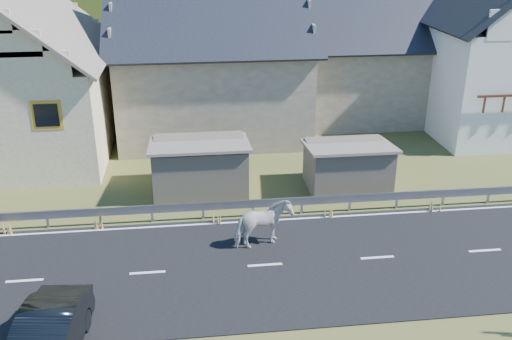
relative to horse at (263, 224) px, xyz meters
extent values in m
plane|color=#3D4A20|center=(-0.09, -1.32, -0.92)|extent=(160.00, 160.00, 0.00)
cube|color=black|center=(-0.09, -1.32, -0.90)|extent=(60.00, 7.00, 0.04)
cube|color=silver|center=(-0.09, -1.32, -0.87)|extent=(60.00, 6.60, 0.01)
cube|color=#93969B|center=(-0.09, 2.36, -0.34)|extent=(28.00, 0.08, 0.34)
cube|color=#93969B|center=(-8.09, 2.38, -0.57)|extent=(0.10, 0.06, 0.70)
cube|color=#93969B|center=(-6.09, 2.38, -0.57)|extent=(0.10, 0.06, 0.70)
cube|color=#93969B|center=(-4.09, 2.38, -0.57)|extent=(0.10, 0.06, 0.70)
cube|color=#93969B|center=(-2.09, 2.38, -0.57)|extent=(0.10, 0.06, 0.70)
cube|color=#93969B|center=(-0.09, 2.38, -0.57)|extent=(0.10, 0.06, 0.70)
cube|color=#93969B|center=(1.91, 2.38, -0.57)|extent=(0.10, 0.06, 0.70)
cube|color=#93969B|center=(3.91, 2.38, -0.57)|extent=(0.10, 0.06, 0.70)
cube|color=#93969B|center=(5.91, 2.38, -0.57)|extent=(0.10, 0.06, 0.70)
cube|color=#93969B|center=(7.91, 2.38, -0.57)|extent=(0.10, 0.06, 0.70)
cube|color=#93969B|center=(9.91, 2.38, -0.57)|extent=(0.10, 0.06, 0.70)
cube|color=#6B5E50|center=(-2.09, 5.18, 0.18)|extent=(4.30, 3.30, 2.40)
cube|color=#6B5E50|center=(4.41, 4.68, 0.08)|extent=(3.80, 2.90, 2.20)
cube|color=#F8E3B2|center=(-10.09, 10.68, 1.58)|extent=(7.00, 9.00, 5.00)
cube|color=gold|center=(-8.49, 6.18, 2.48)|extent=(1.30, 0.12, 1.30)
cube|color=tan|center=(-1.09, 13.68, 1.58)|extent=(10.00, 9.00, 5.00)
cube|color=tan|center=(8.91, 15.68, 1.38)|extent=(9.00, 8.00, 4.60)
cube|color=white|center=(14.91, 12.68, 2.08)|extent=(8.00, 10.00, 6.00)
ellipsoid|color=#223414|center=(4.91, 178.68, -20.92)|extent=(440.00, 280.00, 260.00)
imported|color=beige|center=(0.00, 0.00, 0.00)|extent=(1.55, 2.27, 1.76)
camera|label=1|loc=(-2.40, -17.94, 9.83)|focal=40.00mm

